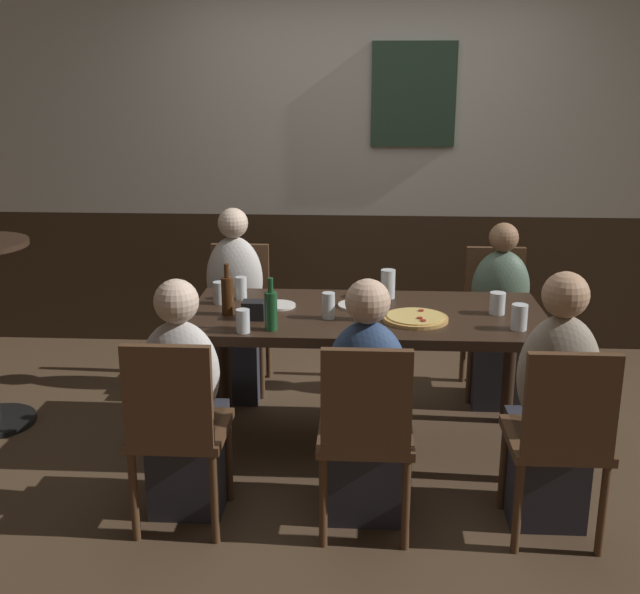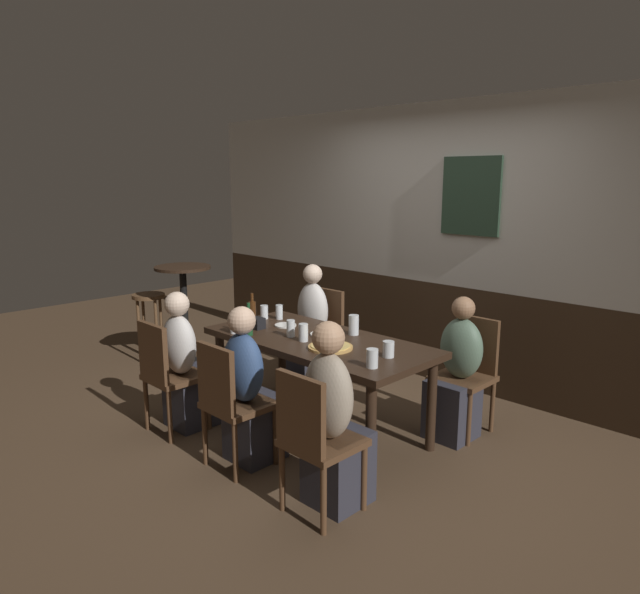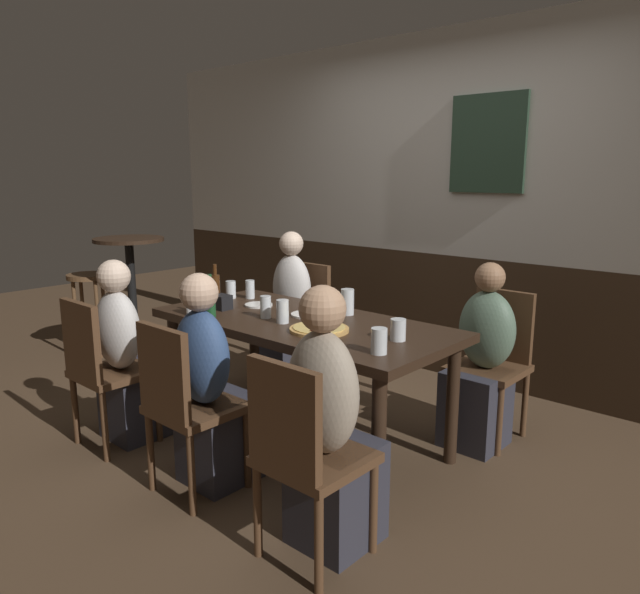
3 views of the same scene
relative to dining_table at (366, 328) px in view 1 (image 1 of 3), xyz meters
name	(u,v)px [view 1 (image 1 of 3)]	position (x,y,z in m)	size (l,w,h in m)	color
ground_plane	(364,445)	(0.00, 0.00, -0.66)	(12.00, 12.00, 0.00)	#4C3826
wall_back	(368,164)	(0.00, 1.65, 0.64)	(6.40, 0.13, 2.60)	#332316
dining_table	(366,328)	(0.00, 0.00, 0.00)	(1.80, 0.83, 0.74)	black
chair_left_near	(176,424)	(-0.79, -0.83, -0.16)	(0.40, 0.40, 0.88)	#513521
chair_right_near	(561,433)	(0.79, -0.83, -0.16)	(0.40, 0.40, 0.88)	#513521
chair_left_far	(239,308)	(-0.79, 0.83, -0.16)	(0.40, 0.40, 0.88)	#513521
chair_mid_near	(366,428)	(0.00, -0.83, -0.16)	(0.40, 0.40, 0.88)	#513521
chair_right_far	(495,312)	(0.79, 0.83, -0.16)	(0.40, 0.40, 0.88)	#513521
person_left_near	(185,416)	(-0.79, -0.67, -0.20)	(0.34, 0.37, 1.09)	#2D2D38
person_right_near	(551,420)	(0.79, -0.67, -0.18)	(0.34, 0.37, 1.14)	#2D2D38
person_left_far	(235,318)	(-0.79, 0.67, -0.18)	(0.34, 0.37, 1.14)	#2D2D38
person_mid_near	(366,419)	(0.00, -0.67, -0.20)	(0.34, 0.37, 1.10)	#2D2D38
person_right_far	(499,329)	(0.79, 0.67, -0.21)	(0.34, 0.37, 1.07)	#2D2D38
pizza	(416,318)	(0.24, -0.12, 0.09)	(0.32, 0.32, 0.03)	tan
tumbler_short	(241,290)	(-0.67, 0.19, 0.13)	(0.06, 0.06, 0.12)	silver
tumbler_water	(328,307)	(-0.19, -0.11, 0.14)	(0.06, 0.06, 0.13)	silver
pint_glass_stout	(219,294)	(-0.77, 0.11, 0.13)	(0.07, 0.07, 0.12)	silver
beer_glass_tall	(243,322)	(-0.58, -0.35, 0.13)	(0.06, 0.06, 0.11)	silver
pint_glass_pale	(360,309)	(-0.03, -0.13, 0.14)	(0.07, 0.07, 0.13)	silver
pint_glass_amber	(497,304)	(0.65, 0.01, 0.13)	(0.08, 0.08, 0.11)	silver
highball_clear	(388,286)	(0.11, 0.27, 0.15)	(0.08, 0.08, 0.15)	silver
beer_glass_half	(519,319)	(0.72, -0.23, 0.13)	(0.08, 0.08, 0.12)	silver
beer_bottle_green	(271,310)	(-0.45, -0.31, 0.18)	(0.06, 0.06, 0.25)	#194723
beer_bottle_brown	(227,295)	(-0.69, -0.08, 0.18)	(0.06, 0.06, 0.26)	#42230F
plate_white_large	(358,305)	(-0.04, 0.10, 0.09)	(0.21, 0.21, 0.01)	white
plate_white_small	(279,305)	(-0.46, 0.08, 0.09)	(0.18, 0.18, 0.01)	white
condiment_caddy	(254,310)	(-0.56, -0.14, 0.13)	(0.11, 0.09, 0.09)	black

